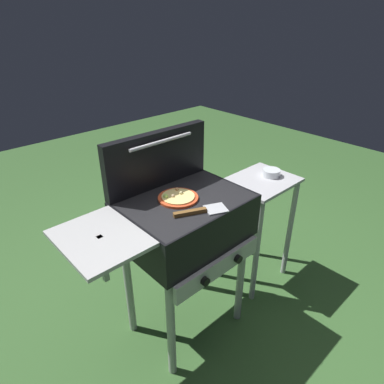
{
  "coord_description": "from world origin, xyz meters",
  "views": [
    {
      "loc": [
        -0.97,
        -1.1,
        1.73
      ],
      "look_at": [
        0.05,
        0.0,
        0.92
      ],
      "focal_mm": 31.11,
      "sensor_mm": 36.0,
      "label": 1
    }
  ],
  "objects_px": {
    "grill": "(184,224)",
    "prep_table": "(258,210)",
    "pizza_cheese": "(178,197)",
    "topping_bowl_near": "(271,173)",
    "spatula": "(201,211)"
  },
  "relations": [
    {
      "from": "grill",
      "to": "prep_table",
      "type": "height_order",
      "value": "grill"
    },
    {
      "from": "pizza_cheese",
      "to": "topping_bowl_near",
      "type": "xyz_separation_m",
      "value": [
        0.78,
        -0.03,
        -0.1
      ]
    },
    {
      "from": "pizza_cheese",
      "to": "topping_bowl_near",
      "type": "relative_size",
      "value": 1.79
    },
    {
      "from": "grill",
      "to": "spatula",
      "type": "bearing_deg",
      "value": -96.89
    },
    {
      "from": "pizza_cheese",
      "to": "prep_table",
      "type": "xyz_separation_m",
      "value": [
        0.69,
        -0.02,
        -0.35
      ]
    },
    {
      "from": "prep_table",
      "to": "spatula",
      "type": "bearing_deg",
      "value": -167.82
    },
    {
      "from": "pizza_cheese",
      "to": "prep_table",
      "type": "height_order",
      "value": "pizza_cheese"
    },
    {
      "from": "spatula",
      "to": "prep_table",
      "type": "xyz_separation_m",
      "value": [
        0.69,
        0.15,
        -0.35
      ]
    },
    {
      "from": "pizza_cheese",
      "to": "spatula",
      "type": "xyz_separation_m",
      "value": [
        -0.0,
        -0.17,
        -0.0
      ]
    },
    {
      "from": "grill",
      "to": "spatula",
      "type": "distance_m",
      "value": 0.21
    },
    {
      "from": "prep_table",
      "to": "pizza_cheese",
      "type": "bearing_deg",
      "value": 178.18
    },
    {
      "from": "pizza_cheese",
      "to": "grill",
      "type": "bearing_deg",
      "value": -62.63
    },
    {
      "from": "grill",
      "to": "pizza_cheese",
      "type": "relative_size",
      "value": 4.68
    },
    {
      "from": "pizza_cheese",
      "to": "topping_bowl_near",
      "type": "distance_m",
      "value": 0.79
    },
    {
      "from": "topping_bowl_near",
      "to": "grill",
      "type": "bearing_deg",
      "value": 179.75
    }
  ]
}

